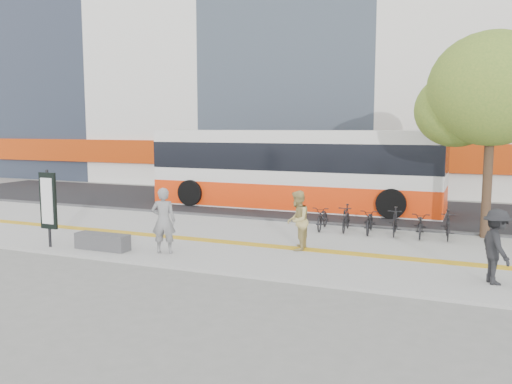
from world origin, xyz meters
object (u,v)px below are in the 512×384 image
at_px(bench, 102,242).
at_px(bus, 294,171).
at_px(seated_woman, 164,220).
at_px(signboard, 48,202).
at_px(street_tree, 491,92).
at_px(pedestrian_dark, 496,246).
at_px(pedestrian_tan, 297,220).

height_order(bench, bus, bus).
bearing_deg(seated_woman, signboard, -9.74).
bearing_deg(street_tree, pedestrian_dark, -87.93).
xyz_separation_m(pedestrian_tan, pedestrian_dark, (4.97, -1.38, -0.00)).
bearing_deg(pedestrian_dark, seated_woman, 70.88).
height_order(street_tree, pedestrian_dark, street_tree).
relative_size(pedestrian_tan, pedestrian_dark, 1.00).
bearing_deg(signboard, pedestrian_dark, 4.89).
distance_m(street_tree, pedestrian_dark, 6.45).
relative_size(bus, pedestrian_dark, 7.48).
height_order(street_tree, bus, street_tree).
bearing_deg(pedestrian_dark, street_tree, -19.62).
bearing_deg(bus, bench, -103.26).
distance_m(bench, pedestrian_dark, 10.01).
height_order(bus, pedestrian_tan, bus).
distance_m(pedestrian_tan, pedestrian_dark, 5.16).
bearing_deg(seated_woman, street_tree, -164.58).
relative_size(bench, pedestrian_dark, 0.97).
height_order(bench, seated_woman, seated_woman).
bearing_deg(pedestrian_tan, seated_woman, -67.79).
relative_size(signboard, pedestrian_tan, 1.33).
bearing_deg(bench, pedestrian_tan, 22.49).
xyz_separation_m(bench, street_tree, (9.78, 6.02, 4.21)).
relative_size(bench, seated_woman, 0.90).
xyz_separation_m(signboard, pedestrian_dark, (11.57, 0.99, -0.47)).
xyz_separation_m(seated_woman, pedestrian_dark, (8.17, 0.37, -0.07)).
bearing_deg(bench, bus, 76.74).
relative_size(bench, signboard, 0.73).
distance_m(bus, pedestrian_dark, 11.87).
relative_size(bench, bus, 0.13).
distance_m(bench, signboard, 1.94).
height_order(signboard, pedestrian_tan, signboard).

